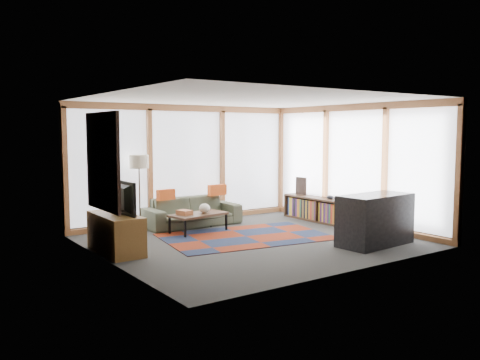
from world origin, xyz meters
TOP-DOWN VIEW (x-y plane):
  - ground at (0.00, 0.00)m, footprint 5.50×5.50m
  - room_envelope at (0.49, 0.56)m, footprint 5.52×5.02m
  - rug at (0.09, 0.34)m, footprint 3.38×2.46m
  - sofa at (-0.17, 1.95)m, footprint 2.09×0.84m
  - pillow_left at (-0.80, 1.93)m, footprint 0.41×0.17m
  - pillow_right at (0.49, 1.99)m, footprint 0.43×0.14m
  - floor_lamp at (-1.30, 2.11)m, footprint 0.39×0.39m
  - coffee_table at (-0.42, 1.25)m, footprint 1.22×0.75m
  - book_stack at (-0.73, 1.28)m, footprint 0.28×0.32m
  - vase at (-0.30, 1.22)m, footprint 0.23×0.23m
  - bookshelf at (2.43, 0.67)m, footprint 0.39×2.16m
  - bowl_a at (2.43, 0.16)m, footprint 0.26×0.26m
  - bowl_b at (2.46, 0.45)m, footprint 0.18×0.18m
  - shelf_picture at (2.48, 1.43)m, footprint 0.07×0.31m
  - tv_console at (-2.43, 0.55)m, footprint 0.54×1.30m
  - television at (-2.40, 0.51)m, footprint 0.13×0.97m
  - bar_counter at (1.58, -1.54)m, footprint 1.47×0.76m

SIDE VIEW (x-z plane):
  - ground at x=0.00m, z-range 0.00..0.00m
  - rug at x=0.09m, z-range 0.00..0.01m
  - coffee_table at x=-0.42m, z-range 0.00..0.38m
  - bookshelf at x=2.43m, z-range 0.00..0.54m
  - sofa at x=-0.17m, z-range 0.00..0.61m
  - tv_console at x=-2.43m, z-range 0.00..0.65m
  - book_stack at x=-0.73m, z-range 0.38..0.47m
  - bar_counter at x=1.58m, z-range 0.00..0.91m
  - vase at x=-0.30m, z-range 0.38..0.57m
  - bowl_b at x=2.46m, z-range 0.54..0.62m
  - bowl_a at x=2.43m, z-range 0.54..0.65m
  - pillow_left at x=-0.80m, z-range 0.61..0.83m
  - pillow_right at x=0.49m, z-range 0.61..0.85m
  - shelf_picture at x=2.48m, z-range 0.54..0.95m
  - floor_lamp at x=-1.30m, z-range 0.00..1.55m
  - television at x=-2.40m, z-range 0.65..1.21m
  - room_envelope at x=0.49m, z-range 0.23..2.85m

